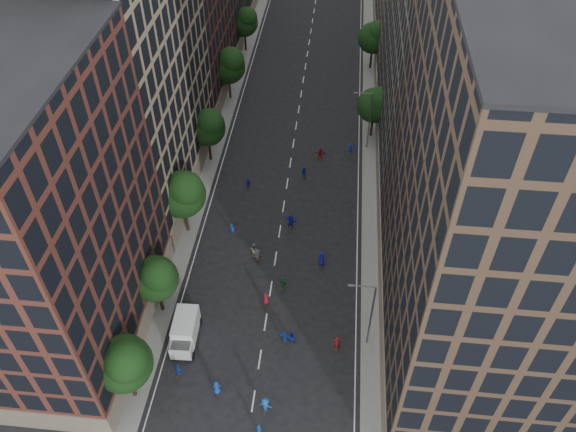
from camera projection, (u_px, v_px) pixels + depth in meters
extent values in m
plane|color=black|center=(290.00, 165.00, 78.10)|extent=(240.00, 240.00, 0.00)
cube|color=slate|center=(216.00, 128.00, 84.28)|extent=(4.00, 105.00, 0.15)
cube|color=slate|center=(376.00, 138.00, 82.55)|extent=(4.00, 105.00, 0.15)
cube|color=#532820|center=(38.00, 225.00, 48.30)|extent=(14.00, 22.00, 30.00)
cube|color=#937E60|center=(121.00, 66.00, 64.08)|extent=(14.00, 26.00, 34.00)
cube|color=#532820|center=(174.00, 6.00, 82.62)|extent=(14.00, 20.00, 28.00)
cube|color=#4A3727|center=(490.00, 198.00, 46.34)|extent=(14.00, 30.00, 36.00)
cube|color=#5C564C|center=(449.00, 48.00, 68.13)|extent=(14.00, 28.00, 33.00)
cylinder|color=black|center=(132.00, 384.00, 51.78)|extent=(0.36, 0.36, 3.96)
sphere|color=black|center=(124.00, 363.00, 49.27)|extent=(5.20, 5.20, 5.20)
sphere|color=black|center=(126.00, 361.00, 47.95)|extent=(3.90, 3.90, 3.90)
cylinder|color=black|center=(160.00, 299.00, 59.02)|extent=(0.36, 0.36, 3.70)
sphere|color=black|center=(155.00, 279.00, 56.69)|extent=(4.80, 4.80, 4.80)
sphere|color=black|center=(158.00, 275.00, 55.47)|extent=(3.60, 3.60, 3.60)
cylinder|color=black|center=(186.00, 218.00, 67.43)|extent=(0.36, 0.36, 4.22)
sphere|color=black|center=(182.00, 194.00, 64.76)|extent=(5.60, 5.60, 5.60)
sphere|color=black|center=(185.00, 189.00, 63.33)|extent=(4.20, 4.20, 4.20)
cylinder|color=black|center=(210.00, 149.00, 77.56)|extent=(0.36, 0.36, 3.87)
sphere|color=black|center=(207.00, 128.00, 75.12)|extent=(5.00, 5.00, 5.00)
sphere|color=black|center=(210.00, 122.00, 73.85)|extent=(3.75, 3.75, 3.75)
cylinder|color=black|center=(230.00, 87.00, 88.95)|extent=(0.36, 0.36, 4.05)
sphere|color=black|center=(228.00, 66.00, 86.39)|extent=(5.40, 5.40, 5.40)
sphere|color=black|center=(231.00, 60.00, 85.02)|extent=(4.05, 4.05, 4.05)
cylinder|color=black|center=(245.00, 41.00, 100.49)|extent=(0.36, 0.36, 3.78)
sphere|color=black|center=(244.00, 23.00, 98.10)|extent=(4.80, 4.80, 4.80)
sphere|color=black|center=(247.00, 17.00, 96.88)|extent=(3.60, 3.60, 3.60)
cylinder|color=black|center=(372.00, 125.00, 81.72)|extent=(0.36, 0.36, 3.74)
sphere|color=black|center=(374.00, 105.00, 79.36)|extent=(5.00, 5.00, 5.00)
sphere|color=black|center=(380.00, 100.00, 78.09)|extent=(3.75, 3.75, 3.75)
cylinder|color=black|center=(371.00, 58.00, 95.95)|extent=(0.36, 0.36, 3.96)
sphere|color=black|center=(373.00, 38.00, 93.45)|extent=(5.20, 5.20, 5.20)
sphere|color=black|center=(378.00, 32.00, 92.13)|extent=(3.90, 3.90, 3.90)
cylinder|color=#595B60|center=(371.00, 317.00, 54.18)|extent=(0.18, 0.18, 9.00)
cylinder|color=#595B60|center=(363.00, 286.00, 51.14)|extent=(2.40, 0.12, 0.12)
cube|color=#595B60|center=(351.00, 286.00, 51.25)|extent=(0.50, 0.22, 0.15)
cylinder|color=#595B60|center=(370.00, 122.00, 77.79)|extent=(0.18, 0.18, 9.00)
cylinder|color=#595B60|center=(364.00, 93.00, 74.75)|extent=(2.40, 0.12, 0.12)
cube|color=#595B60|center=(356.00, 93.00, 74.86)|extent=(0.50, 0.22, 0.15)
cube|color=white|center=(186.00, 326.00, 56.92)|extent=(2.39, 3.93, 2.35)
cube|color=white|center=(182.00, 348.00, 55.53)|extent=(2.20, 1.79, 1.50)
cube|color=black|center=(181.00, 344.00, 55.05)|extent=(1.97, 1.46, 0.11)
cylinder|color=black|center=(171.00, 355.00, 55.85)|extent=(0.30, 0.82, 0.81)
cylinder|color=black|center=(193.00, 356.00, 55.75)|extent=(0.30, 0.82, 0.81)
cylinder|color=black|center=(180.00, 320.00, 58.84)|extent=(0.30, 0.82, 0.81)
cylinder|color=black|center=(200.00, 321.00, 58.74)|extent=(0.30, 0.82, 0.81)
imported|color=#153EAE|center=(217.00, 388.00, 52.74)|extent=(0.98, 0.78, 1.74)
imported|color=navy|center=(259.00, 430.00, 49.93)|extent=(0.59, 0.43, 1.51)
imported|color=#121C93|center=(292.00, 337.00, 56.81)|extent=(0.81, 0.64, 1.63)
imported|color=#1553B2|center=(266.00, 405.00, 51.39)|extent=(1.33, 0.91, 1.89)
imported|color=#153EAC|center=(178.00, 370.00, 54.07)|extent=(1.08, 0.72, 1.70)
imported|color=#1544AE|center=(285.00, 337.00, 56.84)|extent=(1.59, 0.76, 1.65)
imported|color=maroon|center=(266.00, 298.00, 60.39)|extent=(0.81, 0.57, 1.57)
imported|color=maroon|center=(337.00, 343.00, 56.20)|extent=(0.69, 0.46, 1.87)
imported|color=#B2B1AD|center=(254.00, 250.00, 65.28)|extent=(1.10, 0.99, 1.85)
imported|color=#49484E|center=(258.00, 256.00, 64.79)|extent=(1.25, 1.01, 1.68)
imported|color=#1F673F|center=(283.00, 283.00, 61.77)|extent=(1.12, 0.75, 1.76)
imported|color=#151EB1|center=(291.00, 221.00, 68.69)|extent=(1.86, 1.26, 1.93)
imported|color=#11138F|center=(322.00, 259.00, 64.28)|extent=(1.09, 0.91, 1.91)
imported|color=#1537AC|center=(232.00, 229.00, 67.90)|extent=(0.67, 0.52, 1.64)
imported|color=navy|center=(304.00, 173.00, 75.53)|extent=(0.95, 0.82, 1.70)
imported|color=#1324A0|center=(350.00, 149.00, 79.28)|extent=(1.13, 0.66, 1.73)
imported|color=#1E16B8|center=(248.00, 184.00, 73.95)|extent=(1.00, 0.62, 1.59)
imported|color=maroon|center=(320.00, 154.00, 78.51)|extent=(1.62, 0.56, 1.73)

